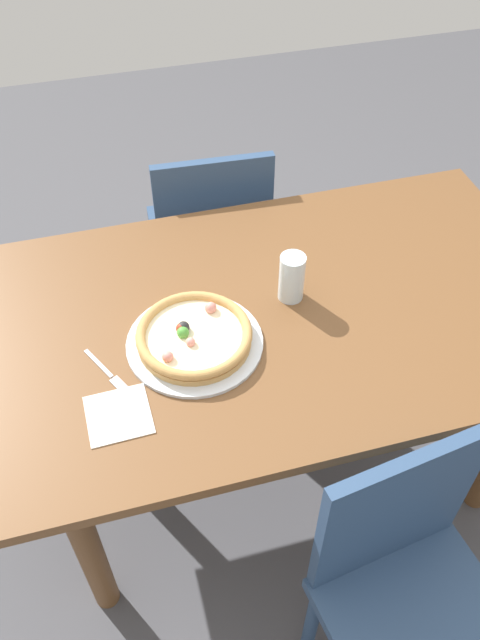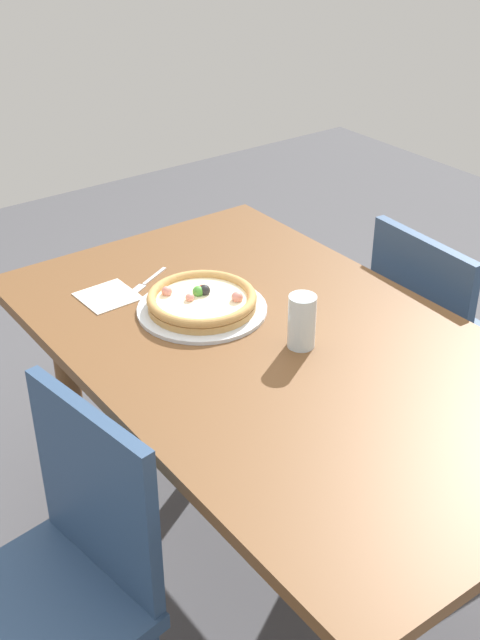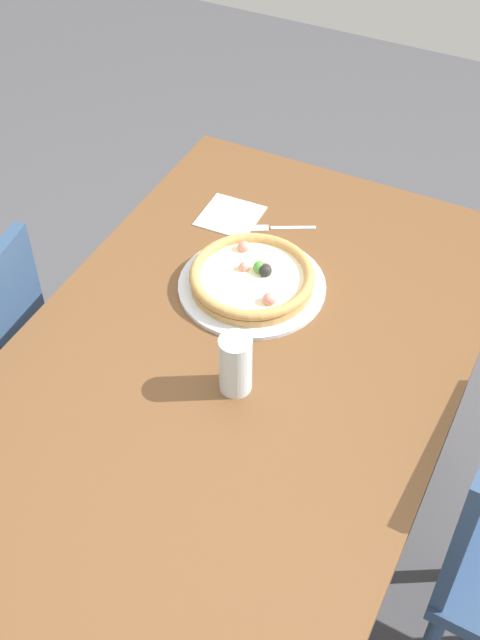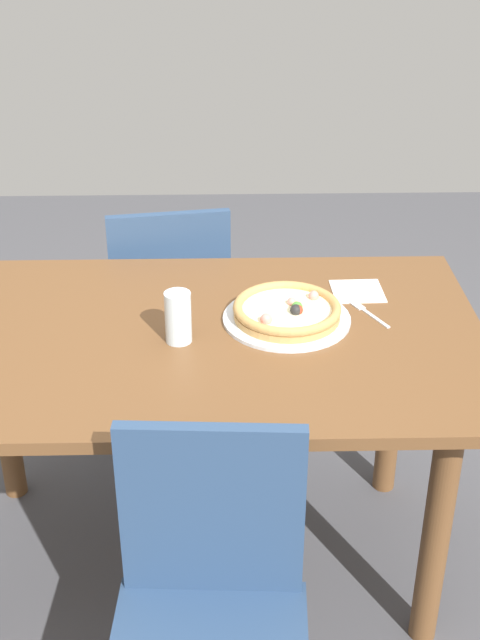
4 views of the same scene
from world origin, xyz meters
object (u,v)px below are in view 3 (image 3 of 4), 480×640
object	(u,v)px
dining_table	(227,404)
fork	(276,228)
pizza	(252,277)
napkin	(230,216)
plate	(252,286)
drinking_glass	(235,364)

from	to	relation	value
dining_table	fork	xyz separation A→B (m)	(0.46, 0.10, 0.11)
pizza	napkin	world-z (taller)	pizza
plate	pizza	size ratio (longest dim) A/B	1.19
dining_table	plate	world-z (taller)	plate
drinking_glass	napkin	world-z (taller)	drinking_glass
plate	napkin	xyz separation A→B (m)	(0.21, 0.16, -0.00)
plate	drinking_glass	world-z (taller)	drinking_glass
plate	pizza	distance (m)	0.03
dining_table	fork	size ratio (longest dim) A/B	9.69
dining_table	pizza	distance (m)	0.29
plate	napkin	bearing A→B (deg)	37.45
dining_table	drinking_glass	world-z (taller)	drinking_glass
pizza	fork	bearing A→B (deg)	10.41
pizza	drinking_glass	size ratio (longest dim) A/B	2.10
dining_table	fork	bearing A→B (deg)	12.29
drinking_glass	napkin	size ratio (longest dim) A/B	0.95
dining_table	napkin	xyz separation A→B (m)	(0.45, 0.22, 0.11)
pizza	fork	size ratio (longest dim) A/B	1.82
plate	fork	xyz separation A→B (m)	(0.21, 0.04, -0.00)
pizza	fork	distance (m)	0.22
fork	drinking_glass	world-z (taller)	drinking_glass
dining_table	plate	bearing A→B (deg)	14.04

